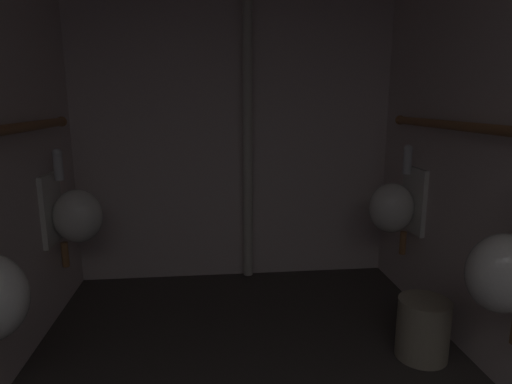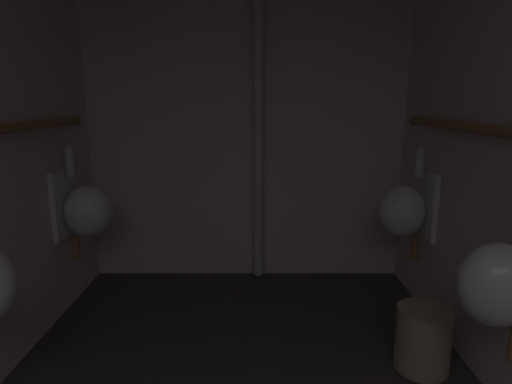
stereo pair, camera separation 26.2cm
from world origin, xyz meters
name	(u,v)px [view 1 (the left image)]	position (x,y,z in m)	size (l,w,h in m)	color
wall_back	(234,123)	(0.00, 3.47, 1.20)	(2.49, 0.06, 2.39)	silver
urinal_left_far	(74,214)	(-1.04, 2.89, 0.67)	(0.32, 0.30, 0.76)	silver
urinal_right_mid	(508,271)	(1.04, 1.75, 0.67)	(0.32, 0.30, 0.76)	silver
urinal_right_far	(395,206)	(1.04, 2.88, 0.67)	(0.32, 0.30, 0.76)	silver
standpipe_back_wall	(248,124)	(0.09, 3.36, 1.20)	(0.07, 0.07, 2.34)	beige
waste_bin	(423,328)	(0.93, 2.19, 0.16)	(0.28, 0.28, 0.33)	#9E937A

